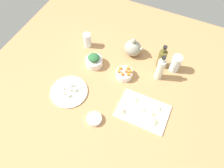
{
  "coord_description": "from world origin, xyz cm",
  "views": [
    {
      "loc": [
        32.82,
        -70.03,
        129.67
      ],
      "look_at": [
        0.0,
        0.0,
        8.0
      ],
      "focal_mm": 33.93,
      "sensor_mm": 36.0,
      "label": 1
    }
  ],
  "objects_px": {
    "cutting_board": "(143,111)",
    "bowl_small_side": "(94,119)",
    "plate_tofu": "(69,92)",
    "bowl_carrots": "(124,74)",
    "bottle_0": "(162,58)",
    "drinking_glass_1": "(176,64)",
    "teapot": "(133,48)",
    "drinking_glass_0": "(87,40)",
    "bottle_1": "(160,69)",
    "bowl_greens": "(94,62)"
  },
  "relations": [
    {
      "from": "bowl_small_side",
      "to": "teapot",
      "type": "height_order",
      "value": "teapot"
    },
    {
      "from": "bowl_small_side",
      "to": "plate_tofu",
      "type": "bearing_deg",
      "value": 156.88
    },
    {
      "from": "cutting_board",
      "to": "plate_tofu",
      "type": "bearing_deg",
      "value": -171.33
    },
    {
      "from": "bowl_greens",
      "to": "bowl_carrots",
      "type": "xyz_separation_m",
      "value": [
        0.24,
        -0.0,
        -0.0
      ]
    },
    {
      "from": "bottle_0",
      "to": "drinking_glass_1",
      "type": "xyz_separation_m",
      "value": [
        0.1,
        0.01,
        -0.02
      ]
    },
    {
      "from": "plate_tofu",
      "to": "teapot",
      "type": "height_order",
      "value": "teapot"
    },
    {
      "from": "bowl_greens",
      "to": "drinking_glass_1",
      "type": "xyz_separation_m",
      "value": [
        0.55,
        0.21,
        0.04
      ]
    },
    {
      "from": "bowl_small_side",
      "to": "teapot",
      "type": "relative_size",
      "value": 0.6
    },
    {
      "from": "teapot",
      "to": "drinking_glass_0",
      "type": "height_order",
      "value": "teapot"
    },
    {
      "from": "bottle_1",
      "to": "drinking_glass_0",
      "type": "distance_m",
      "value": 0.61
    },
    {
      "from": "bowl_carrots",
      "to": "drinking_glass_1",
      "type": "relative_size",
      "value": 0.88
    },
    {
      "from": "plate_tofu",
      "to": "teapot",
      "type": "relative_size",
      "value": 1.62
    },
    {
      "from": "bottle_0",
      "to": "drinking_glass_1",
      "type": "relative_size",
      "value": 1.52
    },
    {
      "from": "drinking_glass_1",
      "to": "bowl_greens",
      "type": "bearing_deg",
      "value": -159.28
    },
    {
      "from": "cutting_board",
      "to": "drinking_glass_1",
      "type": "height_order",
      "value": "drinking_glass_1"
    },
    {
      "from": "bowl_small_side",
      "to": "cutting_board",
      "type": "bearing_deg",
      "value": 35.91
    },
    {
      "from": "cutting_board",
      "to": "bottle_0",
      "type": "distance_m",
      "value": 0.42
    },
    {
      "from": "plate_tofu",
      "to": "bowl_carrots",
      "type": "xyz_separation_m",
      "value": [
        0.29,
        0.29,
        0.02
      ]
    },
    {
      "from": "teapot",
      "to": "bottle_0",
      "type": "bearing_deg",
      "value": -5.33
    },
    {
      "from": "bowl_carrots",
      "to": "bowl_small_side",
      "type": "bearing_deg",
      "value": -95.08
    },
    {
      "from": "cutting_board",
      "to": "bottle_1",
      "type": "relative_size",
      "value": 1.47
    },
    {
      "from": "bowl_small_side",
      "to": "teapot",
      "type": "bearing_deg",
      "value": 89.25
    },
    {
      "from": "cutting_board",
      "to": "drinking_glass_0",
      "type": "xyz_separation_m",
      "value": [
        -0.6,
        0.36,
        0.05
      ]
    },
    {
      "from": "bottle_1",
      "to": "drinking_glass_0",
      "type": "height_order",
      "value": "bottle_1"
    },
    {
      "from": "bowl_greens",
      "to": "bowl_carrots",
      "type": "relative_size",
      "value": 1.05
    },
    {
      "from": "cutting_board",
      "to": "drinking_glass_0",
      "type": "height_order",
      "value": "drinking_glass_0"
    },
    {
      "from": "bowl_carrots",
      "to": "bottle_0",
      "type": "height_order",
      "value": "bottle_0"
    },
    {
      "from": "bowl_carrots",
      "to": "cutting_board",
      "type": "bearing_deg",
      "value": -42.95
    },
    {
      "from": "teapot",
      "to": "bottle_0",
      "type": "distance_m",
      "value": 0.23
    },
    {
      "from": "bowl_greens",
      "to": "drinking_glass_1",
      "type": "height_order",
      "value": "drinking_glass_1"
    },
    {
      "from": "drinking_glass_0",
      "to": "bowl_carrots",
      "type": "bearing_deg",
      "value": -21.85
    },
    {
      "from": "cutting_board",
      "to": "teapot",
      "type": "height_order",
      "value": "teapot"
    },
    {
      "from": "drinking_glass_1",
      "to": "bottle_1",
      "type": "bearing_deg",
      "value": -125.42
    },
    {
      "from": "drinking_glass_0",
      "to": "cutting_board",
      "type": "bearing_deg",
      "value": -30.85
    },
    {
      "from": "bowl_small_side",
      "to": "drinking_glass_1",
      "type": "height_order",
      "value": "drinking_glass_1"
    },
    {
      "from": "teapot",
      "to": "bottle_0",
      "type": "height_order",
      "value": "bottle_0"
    },
    {
      "from": "bowl_greens",
      "to": "bowl_carrots",
      "type": "distance_m",
      "value": 0.24
    },
    {
      "from": "bowl_carrots",
      "to": "teapot",
      "type": "relative_size",
      "value": 0.76
    },
    {
      "from": "bowl_carrots",
      "to": "drinking_glass_0",
      "type": "xyz_separation_m",
      "value": [
        -0.38,
        0.15,
        0.03
      ]
    },
    {
      "from": "bowl_greens",
      "to": "teapot",
      "type": "xyz_separation_m",
      "value": [
        0.22,
        0.22,
        0.04
      ]
    },
    {
      "from": "bowl_greens",
      "to": "bottle_1",
      "type": "xyz_separation_m",
      "value": [
        0.47,
        0.09,
        0.07
      ]
    },
    {
      "from": "bottle_0",
      "to": "drinking_glass_0",
      "type": "xyz_separation_m",
      "value": [
        -0.58,
        -0.05,
        -0.02
      ]
    },
    {
      "from": "cutting_board",
      "to": "bowl_small_side",
      "type": "distance_m",
      "value": 0.32
    },
    {
      "from": "cutting_board",
      "to": "drinking_glass_1",
      "type": "distance_m",
      "value": 0.43
    },
    {
      "from": "bottle_0",
      "to": "bottle_1",
      "type": "bearing_deg",
      "value": -79.16
    },
    {
      "from": "cutting_board",
      "to": "bowl_greens",
      "type": "height_order",
      "value": "bowl_greens"
    },
    {
      "from": "plate_tofu",
      "to": "drinking_glass_0",
      "type": "relative_size",
      "value": 2.16
    },
    {
      "from": "bowl_carrots",
      "to": "bottle_0",
      "type": "xyz_separation_m",
      "value": [
        0.2,
        0.2,
        0.06
      ]
    },
    {
      "from": "bottle_0",
      "to": "drinking_glass_1",
      "type": "bearing_deg",
      "value": 5.84
    },
    {
      "from": "plate_tofu",
      "to": "bottle_0",
      "type": "xyz_separation_m",
      "value": [
        0.5,
        0.49,
        0.08
      ]
    }
  ]
}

